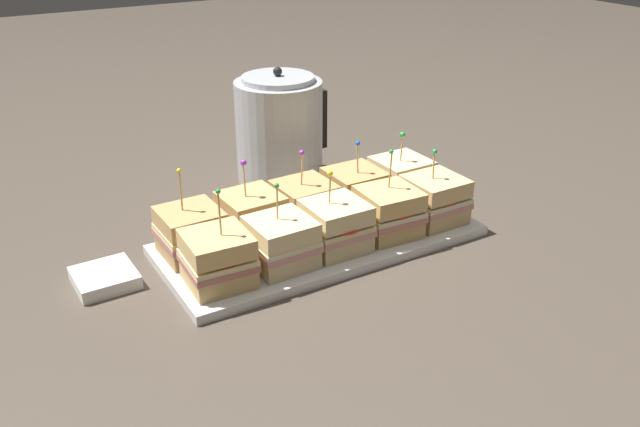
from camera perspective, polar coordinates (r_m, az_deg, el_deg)
The scene contains 14 objects.
ground_plane at distance 1.30m, azimuth -0.00°, elevation -2.61°, with size 6.00×6.00×0.00m, color #4C4238.
serving_platter at distance 1.29m, azimuth -0.00°, elevation -2.26°, with size 0.61×0.27×0.02m.
sandwich_front_far_left at distance 1.13m, azimuth -8.60°, elevation -3.83°, with size 0.11×0.11×0.17m.
sandwich_front_left at distance 1.18m, azimuth -3.31°, elevation -2.46°, with size 0.11×0.11×0.15m.
sandwich_front_center at distance 1.23m, azimuth 1.32°, elevation -1.08°, with size 0.11×0.11×0.15m.
sandwich_front_right at distance 1.29m, azimuth 5.78°, elevation 0.11°, with size 0.12×0.12×0.17m.
sandwich_front_far_right at distance 1.35m, azimuth 9.62°, elevation 1.16°, with size 0.11×0.11×0.15m.
sandwich_back_far_left at distance 1.23m, azimuth -10.83°, elevation -1.55°, with size 0.11×0.11×0.17m.
sandwich_back_left at distance 1.27m, azimuth -5.79°, elevation -0.31°, with size 0.11×0.11×0.16m.
sandwich_back_center at distance 1.32m, azimuth -1.26°, elevation 0.83°, with size 0.11×0.11×0.16m.
sandwich_back_right at distance 1.37m, azimuth 2.93°, elevation 1.84°, with size 0.11×0.11×0.16m.
sandwich_back_far_right at distance 1.43m, azimuth 6.83°, elevation 2.85°, with size 0.11×0.11×0.15m.
kettle_steel at distance 1.55m, azimuth -3.43°, elevation 7.08°, with size 0.22×0.20×0.26m.
napkin_stack at distance 1.22m, azimuth -17.66°, elevation -5.19°, with size 0.10×0.10×0.02m.
Camera 1 is at (-0.58, -0.98, 0.62)m, focal length 38.00 mm.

